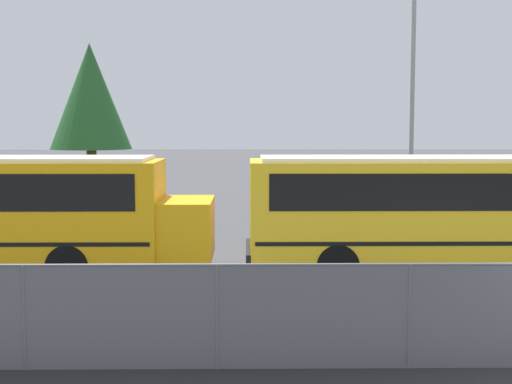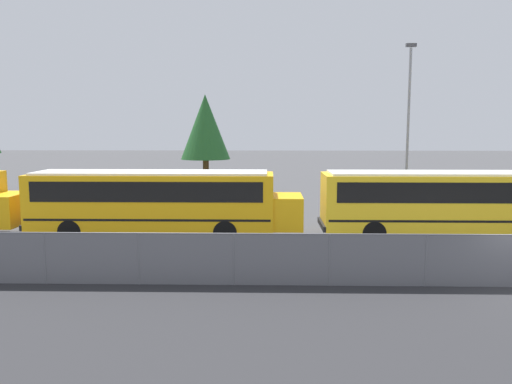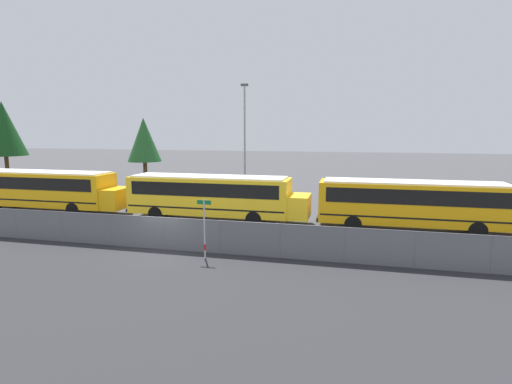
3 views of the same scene
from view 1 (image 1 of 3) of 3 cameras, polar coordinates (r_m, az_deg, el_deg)
name	(u,v)px [view 1 (image 1 of 3)]	position (r m, az deg, el deg)	size (l,w,h in m)	color
school_bus_3	(476,205)	(18.99, 17.22, -0.99)	(12.43, 2.59, 3.08)	yellow
light_pole	(413,83)	(26.53, 12.42, 8.53)	(0.60, 0.24, 9.97)	gray
tree_2	(90,97)	(32.76, -13.12, 7.41)	(3.61, 3.61, 7.48)	#51381E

